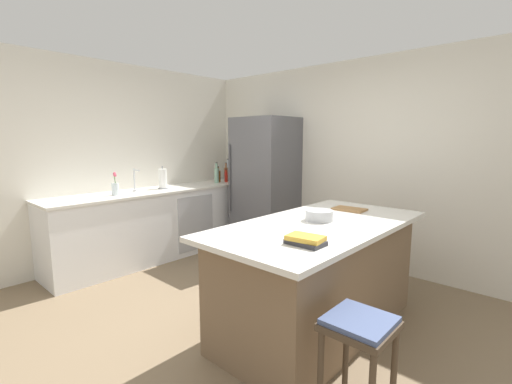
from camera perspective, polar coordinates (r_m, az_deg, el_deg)
The scene contains 18 objects.
ground_plane at distance 3.28m, azimuth -4.17°, elevation -20.88°, with size 7.20×7.20×0.00m, color #7A664C.
wall_rear at distance 4.70m, azimuth 15.98°, elevation 4.45°, with size 6.00×0.10×2.60m, color silver.
wall_left at distance 4.95m, azimuth -24.37°, elevation 4.21°, with size 0.10×6.00×2.60m, color silver.
counter_run_left at distance 5.03m, azimuth -15.43°, elevation -4.86°, with size 0.68×2.97×0.94m.
kitchen_island at distance 3.09m, azimuth 10.20°, elevation -13.28°, with size 1.03×2.07×0.93m.
refrigerator at distance 5.07m, azimuth 1.52°, elevation 1.19°, with size 0.80×0.74×1.92m.
bar_stool at distance 2.19m, azimuth 16.49°, elevation -21.81°, with size 0.36×0.36×0.64m.
sink_faucet at distance 4.80m, azimuth -19.19°, elevation 1.93°, with size 0.15×0.05×0.30m.
flower_vase at distance 4.58m, azimuth -21.98°, elevation 0.70°, with size 0.09×0.09×0.28m.
paper_towel_roll at distance 4.98m, azimuth -15.00°, elevation 2.07°, with size 0.14×0.14×0.31m.
soda_bottle at distance 5.81m, azimuth -4.61°, elevation 3.34°, with size 0.08×0.08×0.36m.
vinegar_bottle at distance 5.71m, azimuth -4.91°, elevation 2.98°, with size 0.05×0.05×0.30m.
hot_sauce_bottle at distance 5.59m, azimuth -4.92°, elevation 2.52°, with size 0.05×0.05×0.21m.
whiskey_bottle at distance 5.58m, azimuth -6.24°, elevation 2.66°, with size 0.09×0.09×0.25m.
gin_bottle at distance 5.47m, azimuth -6.46°, elevation 2.84°, with size 0.07×0.07×0.32m.
cookbook_stack at distance 2.33m, azimuth 8.09°, elevation -7.80°, with size 0.25×0.18×0.06m.
mixing_bowl at distance 3.02m, azimuth 10.30°, elevation -3.78°, with size 0.24×0.24×0.09m.
cutting_board at distance 3.53m, azimuth 15.02°, elevation -2.72°, with size 0.31×0.21×0.02m.
Camera 1 is at (2.08, -1.96, 1.62)m, focal length 24.47 mm.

